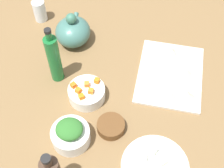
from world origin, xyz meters
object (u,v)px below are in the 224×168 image
(cutting_board, at_px, (170,74))
(bowl_small_side, at_px, (111,126))
(bowl_carrots, at_px, (87,93))
(drinking_glass_0, at_px, (40,11))
(bowl_greens, at_px, (71,136))
(teapot, at_px, (73,31))
(plate_tofu, at_px, (155,167))
(bottle_1, at_px, (54,58))

(cutting_board, relative_size, bowl_small_side, 3.31)
(bowl_carrots, relative_size, drinking_glass_0, 1.40)
(bowl_carrots, xyz_separation_m, drinking_glass_0, (0.40, 0.28, 0.02))
(bowl_greens, height_order, bowl_carrots, bowl_greens)
(bowl_carrots, height_order, teapot, teapot)
(plate_tofu, distance_m, drinking_glass_0, 0.84)
(cutting_board, bearing_deg, bottle_1, 98.19)
(cutting_board, xyz_separation_m, plate_tofu, (-0.39, 0.04, 0.00))
(cutting_board, xyz_separation_m, bowl_carrots, (-0.14, 0.31, 0.02))
(bowl_small_side, xyz_separation_m, bottle_1, (0.20, 0.24, 0.09))
(bowl_greens, relative_size, bowl_carrots, 0.96)
(cutting_board, height_order, teapot, teapot)
(drinking_glass_0, bearing_deg, cutting_board, -113.44)
(bowl_small_side, bearing_deg, bowl_greens, 114.47)
(teapot, bearing_deg, bowl_greens, -169.86)
(teapot, height_order, bottle_1, bottle_1)
(bowl_greens, distance_m, drinking_glass_0, 0.63)
(plate_tofu, xyz_separation_m, drinking_glass_0, (0.64, 0.55, 0.04))
(bowl_greens, relative_size, teapot, 0.76)
(bottle_1, bearing_deg, drinking_glass_0, 25.35)
(bowl_greens, xyz_separation_m, teapot, (0.46, 0.08, 0.03))
(bowl_greens, xyz_separation_m, bowl_small_side, (0.06, -0.13, -0.01))
(bowl_greens, bearing_deg, drinking_glass_0, 24.04)
(teapot, bearing_deg, bottle_1, 172.93)
(cutting_board, xyz_separation_m, bowl_greens, (-0.32, 0.33, 0.02))
(bowl_greens, bearing_deg, bottle_1, 22.40)
(bowl_greens, distance_m, bottle_1, 0.29)
(cutting_board, xyz_separation_m, bottle_1, (-0.06, 0.44, 0.11))
(bowl_carrots, height_order, bowl_small_side, bowl_carrots)
(drinking_glass_0, bearing_deg, bowl_small_side, -143.40)
(bowl_small_side, distance_m, drinking_glass_0, 0.65)
(cutting_board, bearing_deg, bowl_small_side, 142.58)
(bowl_carrots, distance_m, bowl_small_side, 0.16)
(bowl_carrots, bearing_deg, bottle_1, 58.16)
(plate_tofu, distance_m, bowl_greens, 0.30)
(plate_tofu, height_order, bowl_greens, bowl_greens)
(cutting_board, distance_m, bowl_carrots, 0.34)
(plate_tofu, xyz_separation_m, bowl_small_side, (0.12, 0.16, 0.01))
(cutting_board, bearing_deg, bowl_carrots, 115.03)
(cutting_board, relative_size, bottle_1, 1.26)
(plate_tofu, bearing_deg, bottle_1, 50.60)
(bowl_small_side, height_order, bottle_1, bottle_1)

